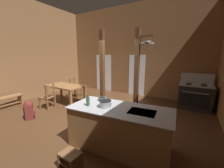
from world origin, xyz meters
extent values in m
cube|color=#4C301C|center=(0.00, 0.00, -0.05)|extent=(8.20, 7.69, 0.10)
cube|color=brown|center=(0.00, 3.51, 2.24)|extent=(8.20, 0.14, 4.49)
cube|color=brown|center=(-3.77, 0.00, 2.24)|extent=(0.14, 7.69, 4.49)
cube|color=white|center=(-1.66, 3.44, 1.02)|extent=(1.00, 0.01, 2.05)
cube|color=white|center=(0.37, 3.44, 1.02)|extent=(0.84, 0.01, 2.05)
cube|color=olive|center=(1.58, -0.80, 0.44)|extent=(2.17, 1.07, 0.89)
cube|color=#A8AAB2|center=(1.58, -0.80, 0.90)|extent=(2.23, 1.13, 0.02)
cube|color=black|center=(2.05, -0.76, 0.91)|extent=(0.55, 0.44, 0.00)
cube|color=black|center=(1.55, -0.37, 0.05)|extent=(1.99, 0.20, 0.10)
cube|color=black|center=(3.00, 2.74, 0.45)|extent=(1.12, 0.78, 0.90)
cube|color=black|center=(2.99, 2.36, 0.42)|extent=(0.93, 0.03, 0.52)
cylinder|color=#A8AAB2|center=(2.99, 2.33, 0.70)|extent=(0.83, 0.04, 0.02)
cube|color=#A8AAB2|center=(3.00, 2.74, 0.92)|extent=(1.16, 0.82, 0.03)
cube|color=#A8AAB2|center=(3.01, 3.10, 1.12)|extent=(1.14, 0.06, 0.40)
cylinder|color=black|center=(3.24, 2.58, 0.94)|extent=(0.20, 0.20, 0.01)
cylinder|color=black|center=(2.75, 2.59, 0.94)|extent=(0.20, 0.20, 0.01)
cylinder|color=black|center=(3.25, 2.89, 0.94)|extent=(0.20, 0.20, 0.01)
cylinder|color=black|center=(2.75, 2.90, 0.94)|extent=(0.20, 0.20, 0.01)
cylinder|color=black|center=(3.32, 2.33, 0.82)|extent=(0.04, 0.03, 0.04)
cylinder|color=black|center=(3.10, 2.34, 0.82)|extent=(0.04, 0.03, 0.04)
cylinder|color=black|center=(2.88, 2.34, 0.82)|extent=(0.04, 0.03, 0.04)
cylinder|color=black|center=(2.66, 2.35, 0.82)|extent=(0.04, 0.03, 0.04)
cube|color=brown|center=(1.27, 0.98, 1.42)|extent=(0.15, 0.15, 2.84)
cube|color=brown|center=(1.47, 0.99, 2.57)|extent=(0.54, 0.10, 0.06)
cylinder|color=#A8AAB2|center=(1.45, 0.99, 2.48)|extent=(0.01, 0.01, 0.18)
cylinder|color=#A8AAB2|center=(1.45, 0.99, 2.37)|extent=(0.19, 0.19, 0.04)
cylinder|color=#A8AAB2|center=(1.45, 0.99, 2.29)|extent=(0.02, 0.02, 0.14)
cylinder|color=#A8AAB2|center=(1.57, 0.99, 2.50)|extent=(0.01, 0.01, 0.14)
cylinder|color=#A8AAB2|center=(1.57, 0.99, 2.41)|extent=(0.19, 0.19, 0.04)
cylinder|color=#A8AAB2|center=(1.57, 0.99, 2.33)|extent=(0.02, 0.02, 0.14)
cylinder|color=#A8AAB2|center=(1.68, 1.00, 2.47)|extent=(0.01, 0.01, 0.20)
cylinder|color=#A8AAB2|center=(1.68, 1.00, 2.36)|extent=(0.17, 0.17, 0.04)
cylinder|color=#A8AAB2|center=(1.68, 1.00, 2.28)|extent=(0.02, 0.02, 0.14)
cube|color=brown|center=(0.11, 0.71, 1.42)|extent=(0.14, 0.14, 2.84)
cube|color=brown|center=(1.10, -1.77, 0.28)|extent=(0.37, 0.29, 0.04)
cube|color=brown|center=(0.94, -1.77, 0.13)|extent=(0.05, 0.28, 0.26)
cube|color=brown|center=(1.26, -1.78, 0.13)|extent=(0.05, 0.28, 0.26)
cube|color=brown|center=(1.10, -1.77, 0.14)|extent=(0.33, 0.29, 0.03)
cube|color=olive|center=(-1.92, 0.77, 0.71)|extent=(1.73, 0.95, 0.06)
cube|color=olive|center=(-2.70, 1.18, 0.34)|extent=(0.08, 0.08, 0.68)
cube|color=olive|center=(-1.12, 1.13, 0.34)|extent=(0.08, 0.08, 0.68)
cube|color=olive|center=(-2.72, 0.40, 0.34)|extent=(0.08, 0.08, 0.68)
cube|color=olive|center=(-1.14, 0.35, 0.34)|extent=(0.08, 0.08, 0.68)
cube|color=brown|center=(-2.07, 1.56, 0.43)|extent=(0.52, 0.52, 0.04)
cube|color=brown|center=(-1.93, 1.79, 0.21)|extent=(0.06, 0.06, 0.41)
cube|color=brown|center=(-1.84, 1.42, 0.21)|extent=(0.06, 0.06, 0.41)
cube|color=brown|center=(-2.30, 1.71, 0.47)|extent=(0.06, 0.06, 0.95)
cube|color=brown|center=(-2.22, 1.34, 0.47)|extent=(0.06, 0.06, 0.95)
cube|color=brown|center=(-2.26, 1.52, 0.84)|extent=(0.12, 0.38, 0.07)
cube|color=brown|center=(-2.26, 1.52, 0.65)|extent=(0.12, 0.38, 0.07)
cube|color=brown|center=(-1.94, -0.10, 0.43)|extent=(0.51, 0.51, 0.04)
cube|color=brown|center=(-2.10, -0.32, 0.21)|extent=(0.06, 0.06, 0.41)
cube|color=brown|center=(-2.16, 0.05, 0.21)|extent=(0.06, 0.06, 0.41)
cube|color=brown|center=(-1.72, -0.26, 0.47)|extent=(0.06, 0.06, 0.95)
cube|color=brown|center=(-1.79, 0.12, 0.47)|extent=(0.06, 0.06, 0.95)
cube|color=brown|center=(-1.76, -0.07, 0.84)|extent=(0.10, 0.38, 0.07)
cube|color=brown|center=(-1.76, -0.07, 0.65)|extent=(0.10, 0.38, 0.07)
cube|color=olive|center=(-3.29, -1.06, 0.42)|extent=(0.42, 1.41, 0.04)
cube|color=olive|center=(-3.31, -0.42, 0.20)|extent=(0.31, 0.07, 0.40)
cube|color=olive|center=(-3.29, -1.06, 0.12)|extent=(0.11, 1.20, 0.06)
cube|color=maroon|center=(-1.59, -1.00, 0.24)|extent=(0.39, 0.36, 0.48)
cube|color=maroon|center=(-1.52, -0.89, 0.17)|extent=(0.22, 0.17, 0.17)
cylinder|color=black|center=(-1.73, -1.06, 0.24)|extent=(0.06, 0.06, 0.38)
cylinder|color=black|center=(-1.57, -1.16, 0.24)|extent=(0.06, 0.06, 0.38)
sphere|color=maroon|center=(-1.59, -1.00, 0.46)|extent=(0.37, 0.37, 0.27)
cylinder|color=#A8AAB2|center=(1.28, -0.90, 0.98)|extent=(0.25, 0.25, 0.14)
cylinder|color=black|center=(1.28, -0.90, 1.05)|extent=(0.26, 0.26, 0.01)
cylinder|color=#A8AAB2|center=(1.14, -0.90, 1.01)|extent=(0.05, 0.02, 0.02)
cylinder|color=#A8AAB2|center=(1.42, -0.90, 1.01)|extent=(0.05, 0.02, 0.02)
cylinder|color=slate|center=(0.96, -0.55, 0.94)|extent=(0.21, 0.21, 0.07)
cylinder|color=black|center=(0.96, -0.55, 0.98)|extent=(0.17, 0.17, 0.00)
cylinder|color=#2D5638|center=(0.90, -1.02, 1.00)|extent=(0.08, 0.08, 0.19)
cylinder|color=#2D5638|center=(0.90, -1.02, 1.13)|extent=(0.03, 0.03, 0.07)
camera|label=1|loc=(2.82, -3.24, 1.97)|focal=22.04mm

